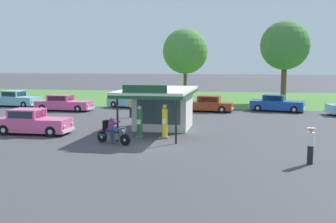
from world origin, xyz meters
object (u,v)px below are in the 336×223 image
Objects in this scene: bystander_strolling_foreground at (311,144)px; bystander_standing_back_lot at (131,107)px; motorcycle_with_rider at (113,132)px; parked_car_back_row_far_right at (15,99)px; featured_classic_sedan at (33,123)px; gas_pump_nearside at (140,123)px; parked_car_back_row_right at (133,101)px; spare_tire_stack at (107,126)px; gas_pump_offside at (165,123)px; parked_car_back_row_far_left at (64,104)px; parked_car_back_row_centre at (276,104)px; parked_car_back_row_centre_left at (205,104)px.

bystander_standing_back_lot reaches higher than bystander_strolling_foreground.
motorcycle_with_rider is 23.33m from parked_car_back_row_far_right.
gas_pump_nearside is at bearing 0.31° from featured_classic_sedan.
parked_car_back_row_right is 7.49m from bystander_standing_back_lot.
spare_tire_stack is at bearing -88.20° from bystander_standing_back_lot.
spare_tire_stack is (-11.81, 6.59, -0.53)m from bystander_strolling_foreground.
parked_car_back_row_right is at bearing 104.60° from bystander_standing_back_lot.
spare_tire_stack is (0.21, -6.59, -0.56)m from bystander_standing_back_lot.
parked_car_back_row_far_right is at bearing 134.37° from motorcycle_with_rider.
motorcycle_with_rider is at bearing -79.57° from bystander_standing_back_lot.
bystander_strolling_foreground is (10.08, -2.65, 0.24)m from motorcycle_with_rider.
gas_pump_offside is at bearing -37.62° from parked_car_back_row_far_right.
motorcycle_with_rider is at bearing -114.72° from gas_pump_nearside.
gas_pump_offside reaches higher than parked_car_back_row_far_right.
parked_car_back_row_far_right is 0.98× the size of parked_car_back_row_far_left.
spare_tire_stack is at bearing 150.84° from bystander_strolling_foreground.
parked_car_back_row_right reaches higher than parked_car_back_row_far_left.
gas_pump_offside is 8.93m from bystander_strolling_foreground.
gas_pump_offside reaches higher than parked_car_back_row_right.
motorcycle_with_rider reaches higher than parked_car_back_row_right.
gas_pump_offside reaches higher than parked_car_back_row_centre.
gas_pump_offside is 23.82m from parked_car_back_row_far_right.
parked_car_back_row_far_left reaches higher than spare_tire_stack.
parked_car_back_row_right is (-6.38, 15.64, -0.24)m from gas_pump_offside.
bystander_strolling_foreground is (26.40, -19.32, 0.16)m from parked_car_back_row_far_right.
parked_car_back_row_far_right reaches higher than parked_car_back_row_centre_left.
featured_classic_sedan reaches higher than spare_tire_stack.
parked_car_back_row_far_left is (-10.59, 11.85, -0.21)m from gas_pump_nearside.
featured_classic_sedan is (-6.07, 2.10, 0.07)m from motorcycle_with_rider.
gas_pump_nearside is 0.36× the size of parked_car_back_row_far_right.
parked_car_back_row_centre is at bearing 47.73° from spare_tire_stack.
spare_tire_stack is (-12.14, -13.36, -0.34)m from parked_car_back_row_centre.
parked_car_back_row_right is (2.24, 15.68, -0.02)m from featured_classic_sedan.
motorcycle_with_rider is 20.19m from parked_car_back_row_centre.
featured_classic_sedan is 2.91× the size of bystander_strolling_foreground.
parked_car_back_row_far_right is at bearing 142.38° from gas_pump_offside.
gas_pump_nearside is at bearing -40.04° from parked_car_back_row_far_right.
featured_classic_sedan is at bearing -54.88° from parked_car_back_row_far_right.
bystander_standing_back_lot is (14.38, -6.15, 0.18)m from parked_car_back_row_far_right.
motorcycle_with_rider is at bearing -66.29° from spare_tire_stack.
parked_car_back_row_centre_left is 7.85m from bystander_standing_back_lot.
parked_car_back_row_centre_left is 13.18m from spare_tire_stack.
parked_car_back_row_far_right is (-10.25, 14.57, 0.01)m from featured_classic_sedan.
spare_tire_stack is at bearing -51.90° from parked_car_back_row_far_left.
gas_pump_nearside reaches higher than parked_car_back_row_far_left.
motorcycle_with_rider is 1.31× the size of bystander_strolling_foreground.
parked_car_back_row_far_right is at bearing 138.87° from spare_tire_stack.
parked_car_back_row_centre_left reaches higher than spare_tire_stack.
gas_pump_offside is 2.87× the size of spare_tire_stack.
motorcycle_with_rider is at bearing -139.99° from gas_pump_offside.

